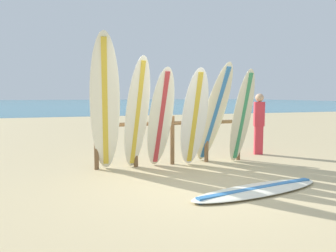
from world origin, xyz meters
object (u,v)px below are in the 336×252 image
Objects in this scene: surfboard_leaning_right at (242,117)px; surfboard_lying_on_sand at (258,190)px; beachgoer_standing at (259,121)px; small_boat_offshore at (161,107)px; surfboard_rack at (172,135)px; surfboard_leaning_left at (137,114)px; surfboard_leaning_center at (194,119)px; surfboard_leaning_far_left at (105,104)px; surfboard_leaning_center_right at (214,114)px; surfboard_leaning_center_left at (161,119)px.

surfboard_lying_on_sand is (-0.85, -1.94, -0.97)m from surfboard_leaning_right.
beachgoer_standing is 24.13m from small_boat_offshore.
surfboard_leaning_left reaches higher than surfboard_rack.
beachgoer_standing is (2.10, 0.91, -0.17)m from surfboard_leaning_center.
small_boat_offshore is (6.99, 24.14, -0.38)m from surfboard_rack.
surfboard_leaning_right is 0.82× the size of surfboard_lying_on_sand.
surfboard_leaning_left is (0.61, 0.01, -0.20)m from surfboard_leaning_far_left.
surfboard_leaning_center_right reaches higher than small_boat_offshore.
beachgoer_standing is at bearing 11.53° from surfboard_leaning_far_left.
surfboard_leaning_far_left reaches higher than surfboard_leaning_center_left.
surfboard_leaning_center_right is at bearing 1.43° from surfboard_leaning_center_left.
beachgoer_standing is (0.95, 0.80, -0.18)m from surfboard_leaning_right.
surfboard_rack is 1.54m from surfboard_leaning_right.
surfboard_leaning_left is 1.09× the size of surfboard_leaning_right.
surfboard_leaning_center is 1.33× the size of beachgoer_standing.
surfboard_leaning_center_right is 0.86× the size of surfboard_lying_on_sand.
surfboard_leaning_right is 0.63× the size of small_boat_offshore.
surfboard_leaning_left is 0.89× the size of surfboard_lying_on_sand.
surfboard_leaning_far_left is 1.13m from surfboard_leaning_center_left.
surfboard_leaning_center_left is 1.01× the size of surfboard_leaning_center.
surfboard_leaning_far_left is at bearing -178.69° from surfboard_leaning_center_right.
beachgoer_standing is (3.85, 0.79, -0.46)m from surfboard_leaning_far_left.
surfboard_rack is at bearing -169.27° from beachgoer_standing.
surfboard_leaning_center reaches higher than surfboard_rack.
surfboard_leaning_center_left reaches higher than small_boat_offshore.
surfboard_leaning_left is 1.10× the size of surfboard_leaning_center.
surfboard_leaning_far_left is 0.81× the size of small_boat_offshore.
surfboard_leaning_center_left reaches higher than beachgoer_standing.
surfboard_rack is 1.02× the size of small_boat_offshore.
surfboard_leaning_center is (0.31, -0.45, 0.36)m from surfboard_rack.
small_boat_offshore is at bearing 77.25° from surfboard_leaning_right.
surfboard_rack is at bearing 161.58° from surfboard_leaning_center_right.
surfboard_rack is 0.65m from surfboard_leaning_center.
surfboard_leaning_far_left is 3.96m from beachgoer_standing.
surfboard_leaning_left is 1.66m from surfboard_leaning_center_right.
surfboard_rack is 0.97m from surfboard_leaning_center_right.
surfboard_leaning_left reaches higher than small_boat_offshore.
surfboard_leaning_left is at bearing 179.43° from surfboard_leaning_right.
surfboard_leaning_right reaches higher than surfboard_lying_on_sand.
beachgoer_standing is 0.47× the size of small_boat_offshore.
surfboard_leaning_left is at bearing 1.03° from surfboard_leaning_far_left.
surfboard_leaning_left is at bearing 173.43° from surfboard_leaning_center.
surfboard_leaning_center_left is 0.82× the size of surfboard_lying_on_sand.
beachgoer_standing is at bearing 13.45° from surfboard_leaning_left.
surfboard_leaning_center is at bearing -12.22° from surfboard_leaning_center_left.
surfboard_leaning_far_left is at bearing -109.02° from small_boat_offshore.
surfboard_leaning_center_left is 0.99× the size of surfboard_leaning_right.
surfboard_leaning_center_left is at bearing -106.72° from small_boat_offshore.
surfboard_leaning_far_left is at bearing 136.22° from surfboard_lying_on_sand.
surfboard_leaning_far_left reaches higher than surfboard_leaning_center_right.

